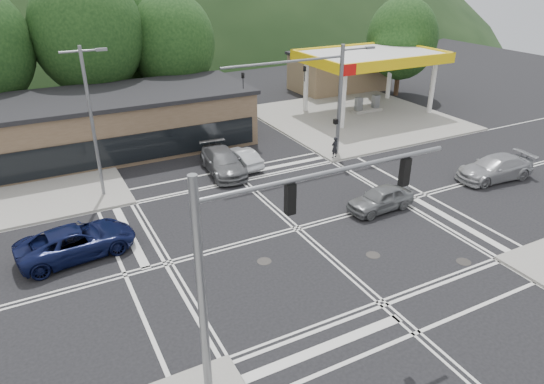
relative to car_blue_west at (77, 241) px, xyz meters
name	(u,v)px	position (x,y,z in m)	size (l,w,h in m)	color
ground	(297,229)	(10.82, -2.75, -0.77)	(120.00, 120.00, 0.00)	black
sidewalk_ne	(356,118)	(25.82, 12.25, -0.70)	(16.00, 16.00, 0.15)	gray
gas_station_canopy	(371,59)	(27.81, 13.25, 4.27)	(12.32, 8.34, 5.75)	silver
convenience_store	(339,72)	(30.82, 22.25, 1.13)	(10.00, 6.00, 3.80)	#846B4F
commercial_row	(87,128)	(2.82, 14.25, 1.23)	(24.00, 8.00, 4.00)	brown
hill_north	(73,32)	(10.82, 87.25, -0.77)	(252.00, 126.00, 140.00)	black
tree_n_b	(87,33)	(4.82, 21.25, 7.02)	(9.00, 9.00, 12.98)	#382619
tree_n_c	(172,43)	(11.82, 21.25, 5.72)	(7.60, 7.60, 10.87)	#382619
tree_n_e	(127,32)	(8.82, 25.25, 6.37)	(8.40, 8.40, 11.98)	#382619
tree_ne	(402,39)	(34.82, 17.25, 5.07)	(7.20, 7.20, 9.99)	#382619
streetlight_nw	(92,116)	(2.38, 6.25, 4.28)	(2.50, 0.25, 9.00)	slate
signal_mast_ne	(326,89)	(17.77, 5.45, 4.30)	(11.65, 0.30, 8.00)	slate
signal_mast_sw	(255,250)	(4.43, -10.95, 4.35)	(9.14, 0.28, 8.00)	slate
car_blue_west	(77,241)	(0.00, 0.00, 0.00)	(2.56, 5.55, 1.54)	#0D1339
car_grey_center	(381,199)	(16.22, -3.05, -0.07)	(1.67, 4.14, 1.41)	slate
car_silver_east	(495,168)	(25.72, -3.05, 0.01)	(2.19, 5.39, 1.56)	#9B9DA2
car_queue_a	(241,157)	(11.82, 6.74, -0.13)	(1.36, 3.90, 1.29)	silver
car_queue_b	(199,123)	(11.82, 15.46, -0.08)	(1.64, 4.08, 1.39)	silver
car_northbound	(223,162)	(10.23, 6.25, 0.01)	(2.20, 5.42, 1.57)	#5C5E61
pedestrian	(335,147)	(18.32, 4.75, 0.16)	(0.57, 0.37, 1.56)	black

